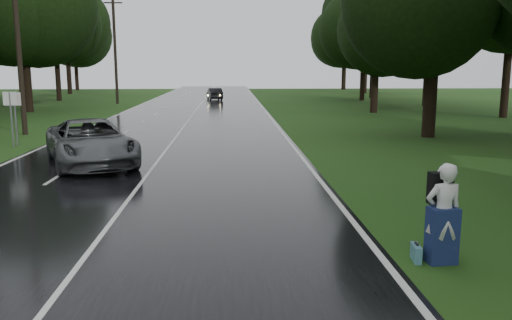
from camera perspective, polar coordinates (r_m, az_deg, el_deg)
The scene contains 16 objects.
ground at distance 10.69m, azimuth -18.55°, elevation -10.75°, with size 160.00×160.00×0.00m, color #214614.
road at distance 29.97m, azimuth -8.34°, elevation 2.97°, with size 12.00×140.00×0.04m, color black.
lane_center at distance 29.96m, azimuth -8.34°, elevation 3.02°, with size 0.12×140.00×0.01m, color silver.
grey_car at distance 20.75m, azimuth -17.61°, elevation 1.87°, with size 2.83×6.14×1.71m, color #535659.
far_car at distance 59.08m, azimuth -4.55°, elevation 7.21°, with size 1.39×3.98×1.31m, color black.
hitchhiker at distance 10.57m, azimuth 19.73°, elevation -5.87°, with size 0.75×0.69×1.95m.
suitcase at distance 10.72m, azimuth 17.07°, elevation -9.68°, with size 0.13×0.46×0.32m, color teal.
utility_pole_mid at distance 31.70m, azimuth -23.87°, elevation 2.56°, with size 1.80×0.28×10.16m, color black, non-canonical shape.
utility_pole_far at distance 54.96m, azimuth -14.87°, elevation 5.95°, with size 1.80×0.28×10.97m, color black, non-canonical shape.
road_sign_a at distance 26.77m, azimuth -24.92°, elevation 1.24°, with size 0.62×0.10×2.58m, color white, non-canonical shape.
road_sign_b at distance 27.19m, azimuth -24.56°, elevation 1.39°, with size 0.61×0.10×2.53m, color white, non-canonical shape.
tree_left_e at distance 47.49m, azimuth -23.48°, elevation 4.84°, with size 9.34×9.34×14.59m, color black, non-canonical shape.
tree_left_f at distance 61.90m, azimuth -20.67°, elevation 6.08°, with size 9.72×9.72×15.18m, color black, non-canonical shape.
tree_right_d at distance 29.49m, azimuth 18.25°, elevation 2.41°, with size 7.75×7.75×12.11m, color black, non-canonical shape.
tree_right_e at distance 43.96m, azimuth 12.71°, elevation 5.07°, with size 7.28×7.28×11.37m, color black, non-canonical shape.
tree_right_f at distance 59.48m, azimuth 11.47°, elevation 6.39°, with size 8.49×8.49×13.27m, color black, non-canonical shape.
Camera 1 is at (2.86, -9.60, 3.72)m, focal length 36.63 mm.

